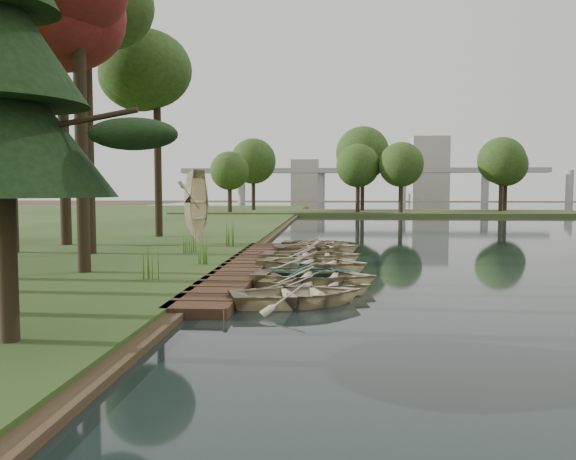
# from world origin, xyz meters

# --- Properties ---
(ground) EXTENTS (300.00, 300.00, 0.00)m
(ground) POSITION_xyz_m (0.00, 0.00, 0.00)
(ground) COLOR #3D2F1D
(boardwalk) EXTENTS (1.60, 16.00, 0.30)m
(boardwalk) POSITION_xyz_m (-1.60, 0.00, 0.15)
(boardwalk) COLOR #3A2416
(boardwalk) RESTS_ON ground
(peninsula) EXTENTS (50.00, 14.00, 0.45)m
(peninsula) POSITION_xyz_m (8.00, 50.00, 0.23)
(peninsula) COLOR #3A4820
(peninsula) RESTS_ON ground
(far_trees) EXTENTS (45.60, 5.60, 8.80)m
(far_trees) POSITION_xyz_m (4.67, 50.00, 6.43)
(far_trees) COLOR black
(far_trees) RESTS_ON peninsula
(bridge) EXTENTS (95.90, 4.00, 8.60)m
(bridge) POSITION_xyz_m (12.31, 120.00, 7.08)
(bridge) COLOR #A5A5A0
(bridge) RESTS_ON ground
(building_a) EXTENTS (10.00, 8.00, 18.00)m
(building_a) POSITION_xyz_m (30.00, 140.00, 9.00)
(building_a) COLOR #A5A5A0
(building_a) RESTS_ON ground
(building_b) EXTENTS (8.00, 8.00, 12.00)m
(building_b) POSITION_xyz_m (-5.00, 145.00, 6.00)
(building_b) COLOR #A5A5A0
(building_b) RESTS_ON ground
(rowboat_0) EXTENTS (4.06, 3.42, 0.72)m
(rowboat_0) POSITION_xyz_m (0.71, -6.22, 0.41)
(rowboat_0) COLOR #BEB08A
(rowboat_0) RESTS_ON water
(rowboat_1) EXTENTS (3.70, 3.04, 0.67)m
(rowboat_1) POSITION_xyz_m (1.10, -4.50, 0.38)
(rowboat_1) COLOR #BEB08A
(rowboat_1) RESTS_ON water
(rowboat_2) EXTENTS (4.10, 3.14, 0.79)m
(rowboat_2) POSITION_xyz_m (1.04, -3.45, 0.44)
(rowboat_2) COLOR #BEB08A
(rowboat_2) RESTS_ON water
(rowboat_3) EXTENTS (3.21, 2.37, 0.64)m
(rowboat_3) POSITION_xyz_m (0.91, -2.19, 0.37)
(rowboat_3) COLOR #2A7772
(rowboat_3) RESTS_ON water
(rowboat_4) EXTENTS (4.56, 3.74, 0.83)m
(rowboat_4) POSITION_xyz_m (0.93, -0.48, 0.46)
(rowboat_4) COLOR #BEB08A
(rowboat_4) RESTS_ON water
(rowboat_5) EXTENTS (3.47, 2.71, 0.66)m
(rowboat_5) POSITION_xyz_m (0.93, 1.04, 0.38)
(rowboat_5) COLOR #BEB08A
(rowboat_5) RESTS_ON water
(rowboat_6) EXTENTS (4.16, 3.09, 0.83)m
(rowboat_6) POSITION_xyz_m (0.79, 1.90, 0.46)
(rowboat_6) COLOR #BEB08A
(rowboat_6) RESTS_ON water
(rowboat_7) EXTENTS (3.27, 2.46, 0.64)m
(rowboat_7) POSITION_xyz_m (0.84, 3.20, 0.37)
(rowboat_7) COLOR #BEB08A
(rowboat_7) RESTS_ON water
(rowboat_8) EXTENTS (4.50, 3.67, 0.82)m
(rowboat_8) POSITION_xyz_m (1.02, 5.09, 0.46)
(rowboat_8) COLOR #BEB08A
(rowboat_8) RESTS_ON water
(rowboat_9) EXTENTS (4.41, 3.86, 0.76)m
(rowboat_9) POSITION_xyz_m (0.85, 5.90, 0.43)
(rowboat_9) COLOR #BEB08A
(rowboat_9) RESTS_ON water
(rowboat_10) EXTENTS (4.01, 3.08, 0.77)m
(rowboat_10) POSITION_xyz_m (1.09, 7.49, 0.43)
(rowboat_10) COLOR #BEB08A
(rowboat_10) RESTS_ON water
(stored_rowboat) EXTENTS (4.38, 3.70, 0.77)m
(stored_rowboat) POSITION_xyz_m (-5.06, 7.46, 0.69)
(stored_rowboat) COLOR #BEB08A
(stored_rowboat) RESTS_ON bank
(tree_2) EXTENTS (4.16, 4.16, 10.51)m
(tree_2) POSITION_xyz_m (-6.52, -2.55, 8.93)
(tree_2) COLOR black
(tree_2) RESTS_ON bank
(tree_4) EXTENTS (4.23, 4.23, 12.49)m
(tree_4) POSITION_xyz_m (-8.61, 2.79, 10.82)
(tree_4) COLOR black
(tree_4) RESTS_ON bank
(tree_6) EXTENTS (5.14, 5.14, 11.67)m
(tree_6) POSITION_xyz_m (-8.38, 11.78, 9.71)
(tree_6) COLOR black
(tree_6) RESTS_ON bank
(pine_tree) EXTENTS (3.80, 3.80, 7.66)m
(pine_tree) POSITION_xyz_m (-4.17, -10.93, 4.90)
(pine_tree) COLOR black
(pine_tree) RESTS_ON bank
(reeds_0) EXTENTS (0.60, 0.60, 1.01)m
(reeds_0) POSITION_xyz_m (-3.87, -3.78, 0.80)
(reeds_0) COLOR #3F661E
(reeds_0) RESTS_ON bank
(reeds_1) EXTENTS (0.60, 0.60, 0.93)m
(reeds_1) POSITION_xyz_m (-3.11, -0.26, 0.77)
(reeds_1) COLOR #3F661E
(reeds_1) RESTS_ON bank
(reeds_2) EXTENTS (0.60, 0.60, 0.99)m
(reeds_2) POSITION_xyz_m (-4.46, 3.26, 0.80)
(reeds_2) COLOR #3F661E
(reeds_2) RESTS_ON bank
(reeds_3) EXTENTS (0.60, 0.60, 1.13)m
(reeds_3) POSITION_xyz_m (-3.27, 6.44, 0.86)
(reeds_3) COLOR #3F661E
(reeds_3) RESTS_ON bank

